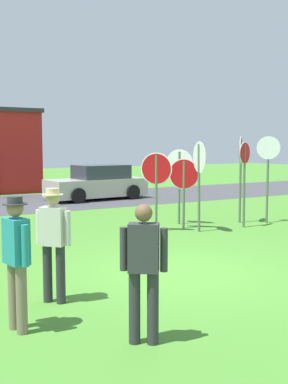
% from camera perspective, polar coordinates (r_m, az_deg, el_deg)
% --- Properties ---
extents(ground_plane, '(80.00, 80.00, 0.00)m').
position_cam_1_polar(ground_plane, '(9.05, 4.15, -9.56)').
color(ground_plane, '#47842D').
extents(street_asphalt, '(60.00, 6.40, 0.01)m').
position_cam_1_polar(street_asphalt, '(19.91, -15.89, -1.39)').
color(street_asphalt, '#424247').
rests_on(street_asphalt, ground).
extents(parked_car_on_street, '(4.41, 2.23, 1.51)m').
position_cam_1_polar(parked_car_on_street, '(20.89, -5.65, 1.01)').
color(parked_car_on_street, '#B7B2A3').
rests_on(parked_car_on_street, ground).
extents(stop_sign_leaning_left, '(0.24, 0.84, 2.48)m').
position_cam_1_polar(stop_sign_leaning_left, '(12.97, 6.68, 2.73)').
color(stop_sign_leaning_left, '#51664C').
rests_on(stop_sign_leaning_left, ground).
extents(stop_sign_tallest, '(0.62, 0.57, 2.65)m').
position_cam_1_polar(stop_sign_tallest, '(14.72, 11.56, 3.44)').
color(stop_sign_tallest, '#51664C').
rests_on(stop_sign_tallest, ground).
extents(stop_sign_leaning_right, '(0.60, 0.66, 2.18)m').
position_cam_1_polar(stop_sign_leaning_right, '(12.92, 1.49, 1.78)').
color(stop_sign_leaning_right, '#51664C').
rests_on(stop_sign_leaning_right, ground).
extents(stop_sign_nearest, '(0.60, 0.25, 2.47)m').
position_cam_1_polar(stop_sign_nearest, '(13.90, 12.02, 2.53)').
color(stop_sign_nearest, '#51664C').
rests_on(stop_sign_nearest, ground).
extents(stop_sign_rear_right, '(0.51, 0.53, 2.65)m').
position_cam_1_polar(stop_sign_rear_right, '(14.87, 14.72, 3.21)').
color(stop_sign_rear_right, '#51664C').
rests_on(stop_sign_rear_right, ground).
extents(stop_sign_far_back, '(0.61, 0.66, 2.00)m').
position_cam_1_polar(stop_sign_far_back, '(13.47, 4.82, 1.35)').
color(stop_sign_far_back, '#51664C').
rests_on(stop_sign_far_back, ground).
extents(stop_sign_low_front, '(0.46, 0.77, 2.26)m').
position_cam_1_polar(stop_sign_low_front, '(14.20, 4.29, 2.35)').
color(stop_sign_low_front, '#51664C').
rests_on(stop_sign_low_front, ground).
extents(person_on_left, '(0.32, 0.56, 1.74)m').
position_cam_1_polar(person_on_left, '(6.23, -15.13, -7.42)').
color(person_on_left, '#7A6B56').
rests_on(person_on_left, ground).
extents(person_in_dark_shirt, '(0.48, 0.39, 1.69)m').
position_cam_1_polar(person_in_dark_shirt, '(5.66, -0.04, -8.90)').
color(person_in_dark_shirt, '#2D2D33').
rests_on(person_in_dark_shirt, ground).
extents(person_in_blue, '(0.41, 0.45, 1.74)m').
position_cam_1_polar(person_in_blue, '(7.23, -10.86, -5.52)').
color(person_in_blue, '#2D2D33').
rests_on(person_in_blue, ground).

